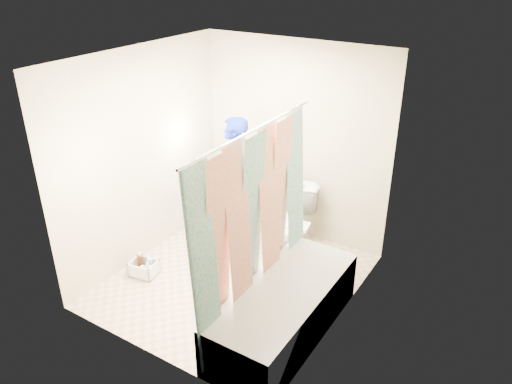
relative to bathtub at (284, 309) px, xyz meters
The scene contains 14 objects.
floor 0.99m from the bathtub, 153.43° to the left, with size 2.60×2.60×0.00m, color tan.
ceiling 2.33m from the bathtub, 153.43° to the left, with size 2.40×2.60×0.02m, color silver.
wall_back 2.14m from the bathtub, 116.23° to the left, with size 2.40×0.02×2.40m, color #B8AA8E.
wall_front 1.54m from the bathtub, 134.17° to the right, with size 2.40×0.02×2.40m, color #B8AA8E.
wall_left 2.29m from the bathtub, 168.29° to the left, with size 0.02×2.60×2.40m, color #B8AA8E.
wall_right 1.08m from the bathtub, 50.53° to the left, with size 0.02×2.60×2.40m, color #B8AA8E.
bathtub is the anchor object (origin of this frame).
curtain_rod 1.71m from the bathtub, behind, with size 0.02×0.02×1.90m, color silver.
shower_curtain 0.82m from the bathtub, behind, with size 0.06×1.75×1.80m, color white.
toilet 1.37m from the bathtub, 115.92° to the left, with size 0.44×0.78×0.80m, color white.
tank_lid 1.25m from the bathtub, 117.56° to the left, with size 0.49×0.21×0.04m, color silver.
tank_internals 1.66m from the bathtub, 115.37° to the left, with size 0.19×0.07×0.26m.
plumber 1.90m from the bathtub, 138.99° to the left, with size 0.57×0.37×1.56m, color #1111AA.
cleaning_caddy 1.76m from the bathtub, behind, with size 0.32×0.27×0.22m.
Camera 1 is at (2.58, -3.66, 3.29)m, focal length 35.00 mm.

